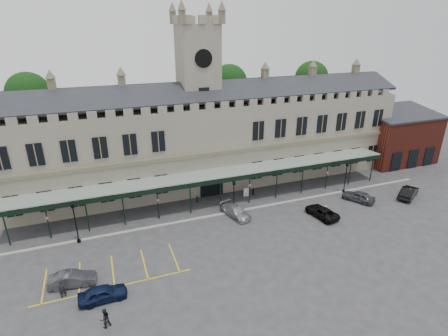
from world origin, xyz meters
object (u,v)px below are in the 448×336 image
object	(u,v)px
traffic_cone	(325,207)
car_right_b	(409,192)
car_left_a	(103,293)
person_a	(63,288)
clock_tower	(199,94)
station_building	(200,141)
lamp_post_right	(346,174)
car_left_b	(72,279)
car_right_a	(358,196)
lamp_post_left	(75,218)
car_taxi	(236,211)
car_van	(322,212)
person_b	(105,318)
sign_board	(246,192)
lamp_post_mid	(234,193)

from	to	relation	value
traffic_cone	car_right_b	bearing A→B (deg)	-4.75
car_left_a	person_a	bearing A→B (deg)	62.04
clock_tower	car_left_a	bearing A→B (deg)	-125.93
station_building	lamp_post_right	distance (m)	20.98
station_building	car_left_b	bearing A→B (deg)	-134.65
car_right_a	person_a	size ratio (longest dim) A/B	2.29
lamp_post_left	car_left_a	size ratio (longest dim) A/B	1.24
lamp_post_left	car_right_b	xyz separation A→B (m)	(42.10, -4.22, -2.22)
car_taxi	lamp_post_right	bearing A→B (deg)	-13.80
person_a	car_van	bearing A→B (deg)	-9.41
traffic_cone	car_right_a	bearing A→B (deg)	4.60
car_van	person_b	size ratio (longest dim) A/B	2.63
lamp_post_left	person_a	xyz separation A→B (m)	(-1.10, -8.38, -2.08)
station_building	sign_board	distance (m)	10.04
lamp_post_mid	car_left_a	distance (m)	19.07
station_building	clock_tower	world-z (taller)	clock_tower
car_van	car_right_b	xyz separation A→B (m)	(14.14, 0.25, 0.14)
car_taxi	person_b	distance (m)	20.18
clock_tower	person_a	world-z (taller)	clock_tower
car_van	car_right_a	distance (m)	7.20
clock_tower	lamp_post_left	bearing A→B (deg)	-147.84
sign_board	car_right_a	world-z (taller)	car_right_a
lamp_post_mid	person_b	world-z (taller)	lamp_post_mid
sign_board	person_a	distance (m)	25.66
car_left_a	car_van	distance (m)	26.43
lamp_post_right	person_a	distance (m)	37.00
lamp_post_mid	car_right_b	distance (m)	24.41
clock_tower	traffic_cone	size ratio (longest dim) A/B	33.16
car_left_a	car_van	xyz separation A→B (m)	(25.86, 5.48, -0.06)
car_left_a	person_b	world-z (taller)	person_b
lamp_post_right	lamp_post_mid	bearing A→B (deg)	179.99
person_a	car_left_a	bearing A→B (deg)	-43.15
clock_tower	car_taxi	distance (m)	16.94
car_right_a	car_right_b	size ratio (longest dim) A/B	0.90
clock_tower	person_b	xyz separation A→B (m)	(-14.96, -23.80, -12.25)
car_left_a	station_building	bearing A→B (deg)	-37.94
station_building	person_a	size ratio (longest dim) A/B	33.03
station_building	car_right_a	size ratio (longest dim) A/B	14.41
traffic_cone	sign_board	bearing A→B (deg)	138.87
clock_tower	car_left_b	xyz separation A→B (m)	(-17.50, -17.80, -12.43)
lamp_post_mid	car_van	world-z (taller)	lamp_post_mid
lamp_post_left	car_left_b	distance (m)	7.43
lamp_post_right	traffic_cone	world-z (taller)	lamp_post_right
car_left_a	car_right_a	bearing A→B (deg)	-79.50
sign_board	car_right_b	bearing A→B (deg)	-12.40
sign_board	car_right_a	distance (m)	14.97
lamp_post_right	car_taxi	world-z (taller)	lamp_post_right
station_building	car_van	distance (m)	19.52
traffic_cone	sign_board	xyz separation A→B (m)	(-7.99, 6.98, 0.22)
traffic_cone	car_left_a	size ratio (longest dim) A/B	0.18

